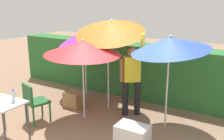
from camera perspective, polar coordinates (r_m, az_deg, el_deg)
ground_plane at (r=5.95m, az=-1.53°, el=-10.93°), size 24.00×24.00×0.00m
hedge_row at (r=7.21m, az=6.36°, el=-0.17°), size 8.00×0.70×1.43m
umbrella_rainbow at (r=7.11m, az=-5.77°, el=7.59°), size 1.67×1.60×2.14m
umbrella_orange at (r=5.64m, az=-6.35°, el=4.77°), size 1.66×1.65×1.80m
umbrella_yellow at (r=5.30m, az=12.42°, el=5.50°), size 1.61×1.59×2.05m
umbrella_navy at (r=6.11m, az=-0.47°, el=9.20°), size 1.66×1.62×2.41m
person_vendor at (r=5.94m, az=4.29°, el=-1.32°), size 0.49×0.41×1.88m
chair_plastic at (r=5.93m, az=-16.50°, el=-6.32°), size 0.55×0.55×0.89m
cooler_box at (r=5.00m, az=4.41°, el=-13.88°), size 0.59×0.40×0.39m
crate_cardboard at (r=6.70m, az=-8.30°, el=-6.21°), size 0.43×0.35×0.38m
folding_table at (r=5.33m, az=-22.57°, el=-7.35°), size 0.80×0.60×0.78m
bottle_water at (r=5.18m, az=-20.51°, el=-5.23°), size 0.07×0.07×0.24m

